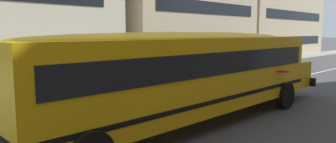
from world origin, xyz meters
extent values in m
plane|color=#424244|center=(0.00, 0.00, 0.00)|extent=(400.00, 400.00, 0.00)
cube|color=gray|center=(0.00, 7.52, 0.01)|extent=(120.00, 3.00, 0.01)
cube|color=silver|center=(0.00, 0.00, 0.00)|extent=(110.00, 0.16, 0.01)
cube|color=yellow|center=(0.22, -1.90, 1.65)|extent=(11.34, 2.66, 2.26)
cube|color=yellow|center=(6.71, -1.95, 1.08)|extent=(1.66, 2.17, 1.13)
cube|color=black|center=(7.53, -1.96, 0.70)|extent=(0.23, 2.57, 0.37)
cube|color=black|center=(0.22, -1.90, 2.05)|extent=(10.66, 2.70, 0.66)
cube|color=black|center=(0.22, -1.90, 0.98)|extent=(11.36, 2.69, 0.12)
ellipsoid|color=yellow|center=(0.22, -1.90, 2.78)|extent=(10.89, 2.45, 0.37)
cylinder|color=red|center=(3.83, -3.40, 1.53)|extent=(0.46, 0.46, 0.03)
cylinder|color=black|center=(4.53, -0.65, 0.51)|extent=(1.03, 0.30, 1.03)
cylinder|color=black|center=(4.51, -3.22, 0.51)|extent=(1.03, 0.30, 1.03)
cylinder|color=black|center=(-4.07, -0.58, 0.51)|extent=(1.03, 0.30, 1.03)
cube|color=#195B66|center=(19.57, 4.58, 0.65)|extent=(3.98, 1.88, 0.70)
cube|color=black|center=(19.42, 4.59, 1.32)|extent=(2.27, 1.66, 0.64)
cylinder|color=black|center=(20.91, 5.37, 0.30)|extent=(0.61, 0.21, 0.60)
cylinder|color=black|center=(20.83, 3.67, 0.30)|extent=(0.61, 0.21, 0.60)
cylinder|color=black|center=(18.31, 5.49, 0.30)|extent=(0.61, 0.21, 0.60)
cylinder|color=black|center=(18.23, 3.79, 0.30)|extent=(0.61, 0.21, 0.60)
cube|color=navy|center=(11.14, 4.84, 0.65)|extent=(3.95, 1.83, 0.70)
cube|color=black|center=(10.99, 4.85, 1.32)|extent=(2.25, 1.63, 0.64)
cylinder|color=black|center=(12.46, 5.65, 0.30)|extent=(0.61, 0.20, 0.60)
cylinder|color=black|center=(12.41, 3.95, 0.30)|extent=(0.61, 0.20, 0.60)
cylinder|color=black|center=(9.86, 5.74, 0.30)|extent=(0.61, 0.20, 0.60)
cylinder|color=black|center=(9.81, 4.04, 0.30)|extent=(0.61, 0.20, 0.60)
cube|color=black|center=(15.94, 9.00, 1.92)|extent=(13.59, 0.04, 1.10)
cube|color=black|center=(15.94, 9.00, 5.12)|extent=(13.59, 0.04, 1.10)
cube|color=black|center=(34.10, 9.00, 1.92)|extent=(16.01, 0.04, 1.10)
cube|color=black|center=(34.10, 9.00, 5.12)|extent=(16.01, 0.04, 1.10)
camera|label=1|loc=(-7.32, -8.52, 2.94)|focal=34.06mm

